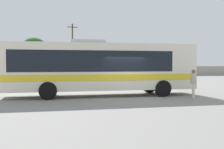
{
  "coord_description": "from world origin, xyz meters",
  "views": [
    {
      "loc": [
        -3.15,
        -16.1,
        2.05
      ],
      "look_at": [
        -0.51,
        2.03,
        1.34
      ],
      "focal_mm": 42.55,
      "sensor_mm": 36.0,
      "label": 1
    }
  ],
  "objects_px": {
    "parked_car_second_dark_blue": "(51,73)",
    "utility_pole_near": "(73,49)",
    "parked_car_leftmost_dark_blue": "(14,73)",
    "parked_car_third_dark_blue": "(93,73)",
    "coach_bus_cream_yellow": "(99,66)",
    "parked_car_rightmost_red": "(127,72)",
    "attendant_by_bus_door": "(193,82)",
    "roadside_tree_midright": "(105,54)",
    "roadside_tree_midleft": "(34,48)"
  },
  "relations": [
    {
      "from": "coach_bus_cream_yellow",
      "to": "attendant_by_bus_door",
      "type": "distance_m",
      "value": 5.96
    },
    {
      "from": "parked_car_second_dark_blue",
      "to": "utility_pole_near",
      "type": "bearing_deg",
      "value": 62.79
    },
    {
      "from": "parked_car_leftmost_dark_blue",
      "to": "coach_bus_cream_yellow",
      "type": "bearing_deg",
      "value": -66.98
    },
    {
      "from": "parked_car_second_dark_blue",
      "to": "utility_pole_near",
      "type": "distance_m",
      "value": 8.26
    },
    {
      "from": "parked_car_leftmost_dark_blue",
      "to": "parked_car_rightmost_red",
      "type": "height_order",
      "value": "parked_car_leftmost_dark_blue"
    },
    {
      "from": "attendant_by_bus_door",
      "to": "roadside_tree_midright",
      "type": "height_order",
      "value": "roadside_tree_midright"
    },
    {
      "from": "roadside_tree_midright",
      "to": "attendant_by_bus_door",
      "type": "bearing_deg",
      "value": -88.17
    },
    {
      "from": "roadside_tree_midright",
      "to": "utility_pole_near",
      "type": "bearing_deg",
      "value": -149.88
    },
    {
      "from": "coach_bus_cream_yellow",
      "to": "parked_car_second_dark_blue",
      "type": "relative_size",
      "value": 3.01
    },
    {
      "from": "roadside_tree_midleft",
      "to": "roadside_tree_midright",
      "type": "xyz_separation_m",
      "value": [
        13.35,
        -0.14,
        -1.07
      ]
    },
    {
      "from": "coach_bus_cream_yellow",
      "to": "parked_car_leftmost_dark_blue",
      "type": "xyz_separation_m",
      "value": [
        -10.47,
        24.65,
        -1.11
      ]
    },
    {
      "from": "parked_car_third_dark_blue",
      "to": "roadside_tree_midleft",
      "type": "relative_size",
      "value": 0.58
    },
    {
      "from": "attendant_by_bus_door",
      "to": "utility_pole_near",
      "type": "xyz_separation_m",
      "value": [
        -7.35,
        32.84,
        3.84
      ]
    },
    {
      "from": "coach_bus_cream_yellow",
      "to": "roadside_tree_midleft",
      "type": "distance_m",
      "value": 35.96
    },
    {
      "from": "parked_car_third_dark_blue",
      "to": "roadside_tree_midleft",
      "type": "xyz_separation_m",
      "value": [
        -10.24,
        11.16,
        4.35
      ]
    },
    {
      "from": "coach_bus_cream_yellow",
      "to": "parked_car_leftmost_dark_blue",
      "type": "bearing_deg",
      "value": 113.02
    },
    {
      "from": "attendant_by_bus_door",
      "to": "parked_car_third_dark_blue",
      "type": "bearing_deg",
      "value": 99.55
    },
    {
      "from": "utility_pole_near",
      "to": "parked_car_third_dark_blue",
      "type": "bearing_deg",
      "value": -67.48
    },
    {
      "from": "parked_car_second_dark_blue",
      "to": "parked_car_rightmost_red",
      "type": "relative_size",
      "value": 0.96
    },
    {
      "from": "coach_bus_cream_yellow",
      "to": "utility_pole_near",
      "type": "relative_size",
      "value": 1.33
    },
    {
      "from": "attendant_by_bus_door",
      "to": "utility_pole_near",
      "type": "relative_size",
      "value": 0.19
    },
    {
      "from": "parked_car_leftmost_dark_blue",
      "to": "parked_car_rightmost_red",
      "type": "distance_m",
      "value": 17.12
    },
    {
      "from": "parked_car_rightmost_red",
      "to": "coach_bus_cream_yellow",
      "type": "bearing_deg",
      "value": -105.64
    },
    {
      "from": "parked_car_second_dark_blue",
      "to": "roadside_tree_midright",
      "type": "relative_size",
      "value": 0.7
    },
    {
      "from": "parked_car_rightmost_red",
      "to": "roadside_tree_midright",
      "type": "bearing_deg",
      "value": 101.44
    },
    {
      "from": "parked_car_third_dark_blue",
      "to": "parked_car_rightmost_red",
      "type": "bearing_deg",
      "value": 1.11
    },
    {
      "from": "parked_car_leftmost_dark_blue",
      "to": "attendant_by_bus_door",
      "type": "bearing_deg",
      "value": -58.83
    },
    {
      "from": "parked_car_second_dark_blue",
      "to": "parked_car_third_dark_blue",
      "type": "height_order",
      "value": "parked_car_third_dark_blue"
    },
    {
      "from": "parked_car_leftmost_dark_blue",
      "to": "utility_pole_near",
      "type": "bearing_deg",
      "value": 35.93
    },
    {
      "from": "parked_car_rightmost_red",
      "to": "roadside_tree_midleft",
      "type": "bearing_deg",
      "value": 144.61
    },
    {
      "from": "parked_car_leftmost_dark_blue",
      "to": "parked_car_third_dark_blue",
      "type": "height_order",
      "value": "parked_car_leftmost_dark_blue"
    },
    {
      "from": "attendant_by_bus_door",
      "to": "roadside_tree_midleft",
      "type": "relative_size",
      "value": 0.24
    },
    {
      "from": "parked_car_second_dark_blue",
      "to": "utility_pole_near",
      "type": "xyz_separation_m",
      "value": [
        3.29,
        6.39,
        4.07
      ]
    },
    {
      "from": "parked_car_second_dark_blue",
      "to": "utility_pole_near",
      "type": "height_order",
      "value": "utility_pole_near"
    },
    {
      "from": "coach_bus_cream_yellow",
      "to": "parked_car_rightmost_red",
      "type": "relative_size",
      "value": 2.89
    },
    {
      "from": "parked_car_leftmost_dark_blue",
      "to": "parked_car_third_dark_blue",
      "type": "bearing_deg",
      "value": -5.43
    },
    {
      "from": "parked_car_second_dark_blue",
      "to": "parked_car_third_dark_blue",
      "type": "distance_m",
      "value": 6.45
    },
    {
      "from": "parked_car_third_dark_blue",
      "to": "parked_car_rightmost_red",
      "type": "xyz_separation_m",
      "value": [
        5.32,
        0.1,
        -0.01
      ]
    },
    {
      "from": "attendant_by_bus_door",
      "to": "parked_car_rightmost_red",
      "type": "relative_size",
      "value": 0.41
    },
    {
      "from": "roadside_tree_midleft",
      "to": "utility_pole_near",
      "type": "bearing_deg",
      "value": -27.52
    },
    {
      "from": "parked_car_rightmost_red",
      "to": "parked_car_second_dark_blue",
      "type": "bearing_deg",
      "value": 175.45
    },
    {
      "from": "parked_car_third_dark_blue",
      "to": "attendant_by_bus_door",
      "type": "bearing_deg",
      "value": -80.45
    },
    {
      "from": "coach_bus_cream_yellow",
      "to": "parked_car_leftmost_dark_blue",
      "type": "height_order",
      "value": "coach_bus_cream_yellow"
    },
    {
      "from": "utility_pole_near",
      "to": "roadside_tree_midleft",
      "type": "relative_size",
      "value": 1.31
    },
    {
      "from": "parked_car_second_dark_blue",
      "to": "parked_car_rightmost_red",
      "type": "distance_m",
      "value": 11.72
    },
    {
      "from": "parked_car_leftmost_dark_blue",
      "to": "roadside_tree_midright",
      "type": "distance_m",
      "value": 18.17
    },
    {
      "from": "parked_car_second_dark_blue",
      "to": "roadside_tree_midright",
      "type": "bearing_deg",
      "value": 46.49
    },
    {
      "from": "parked_car_leftmost_dark_blue",
      "to": "roadside_tree_midright",
      "type": "xyz_separation_m",
      "value": [
        14.88,
        9.89,
        3.25
      ]
    },
    {
      "from": "utility_pole_near",
      "to": "roadside_tree_midleft",
      "type": "height_order",
      "value": "utility_pole_near"
    },
    {
      "from": "attendant_by_bus_door",
      "to": "parked_car_rightmost_red",
      "type": "height_order",
      "value": "attendant_by_bus_door"
    }
  ]
}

